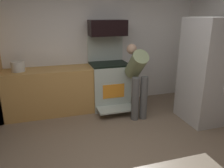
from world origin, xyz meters
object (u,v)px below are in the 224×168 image
(person_cook, at_px, (137,75))
(stock_pot, at_px, (18,66))
(oven_range, at_px, (109,84))
(refrigerator, at_px, (210,71))
(microwave, at_px, (108,28))

(person_cook, relative_size, stock_pot, 5.63)
(oven_range, relative_size, refrigerator, 0.80)
(oven_range, height_order, stock_pot, oven_range)
(person_cook, bearing_deg, refrigerator, -22.44)
(oven_range, relative_size, person_cook, 1.09)
(refrigerator, xyz_separation_m, person_cook, (-1.21, 0.50, -0.11))
(oven_range, distance_m, refrigerator, 1.97)
(microwave, bearing_deg, oven_range, -90.00)
(refrigerator, height_order, stock_pot, refrigerator)
(refrigerator, distance_m, person_cook, 1.31)
(microwave, distance_m, person_cook, 1.14)
(refrigerator, bearing_deg, oven_range, 145.07)
(oven_range, distance_m, person_cook, 0.78)
(microwave, distance_m, stock_pot, 1.86)
(person_cook, bearing_deg, stock_pot, 163.67)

